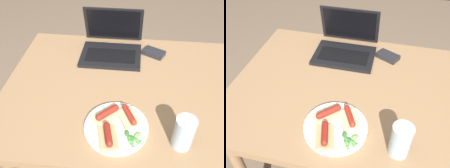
{
  "view_description": "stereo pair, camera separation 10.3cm",
  "coord_description": "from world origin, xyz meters",
  "views": [
    {
      "loc": [
        0.03,
        -0.82,
        1.51
      ],
      "look_at": [
        -0.05,
        -0.05,
        0.82
      ],
      "focal_mm": 40.0,
      "sensor_mm": 36.0,
      "label": 1
    },
    {
      "loc": [
        0.13,
        -0.8,
        1.51
      ],
      "look_at": [
        -0.05,
        -0.05,
        0.82
      ],
      "focal_mm": 40.0,
      "sensor_mm": 36.0,
      "label": 2
    }
  ],
  "objects": [
    {
      "name": "desk",
      "position": [
        0.0,
        0.0,
        0.67
      ],
      "size": [
        1.08,
        0.82,
        0.76
      ],
      "color": "#93704C",
      "rests_on": "ground_plane"
    },
    {
      "name": "laptop",
      "position": [
        -0.09,
        0.26,
        0.8
      ],
      "size": [
        0.3,
        0.26,
        0.22
      ],
      "color": "black",
      "rests_on": "desk"
    },
    {
      "name": "plate",
      "position": [
        -0.02,
        -0.24,
        0.77
      ],
      "size": [
        0.24,
        0.24,
        0.02
      ],
      "color": "white",
      "rests_on": "desk"
    },
    {
      "name": "sausage_toast_left",
      "position": [
        0.03,
        -0.2,
        0.79
      ],
      "size": [
        0.1,
        0.11,
        0.04
      ],
      "rotation": [
        0.0,
        0.0,
        5.17
      ],
      "color": "#D6B784",
      "rests_on": "plate"
    },
    {
      "name": "sausage_toast_middle",
      "position": [
        -0.04,
        -0.3,
        0.79
      ],
      "size": [
        0.09,
        0.11,
        0.04
      ],
      "rotation": [
        0.0,
        0.0,
        4.96
      ],
      "color": "tan",
      "rests_on": "plate"
    },
    {
      "name": "sausage_toast_right",
      "position": [
        -0.06,
        -0.2,
        0.79
      ],
      "size": [
        0.13,
        0.13,
        0.04
      ],
      "rotation": [
        0.0,
        0.0,
        3.92
      ],
      "color": "#D6B784",
      "rests_on": "plate"
    },
    {
      "name": "salad_pile",
      "position": [
        0.04,
        -0.28,
        0.78
      ],
      "size": [
        0.07,
        0.07,
        0.01
      ],
      "color": "#4C8E3D",
      "rests_on": "plate"
    },
    {
      "name": "drinking_glass",
      "position": [
        0.21,
        -0.28,
        0.82
      ],
      "size": [
        0.07,
        0.07,
        0.13
      ],
      "color": "silver",
      "rests_on": "desk"
    },
    {
      "name": "external_drive",
      "position": [
        0.13,
        0.26,
        0.77
      ],
      "size": [
        0.13,
        0.11,
        0.02
      ],
      "rotation": [
        0.0,
        0.0,
        -0.48
      ],
      "color": "#232328",
      "rests_on": "desk"
    }
  ]
}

